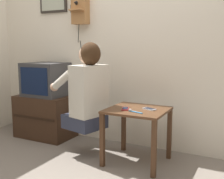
# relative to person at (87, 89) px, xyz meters

# --- Properties ---
(ground_plane) EXTENTS (14.00, 14.00, 0.00)m
(ground_plane) POSITION_rel_person_xyz_m (0.15, -0.51, -0.69)
(ground_plane) COLOR slate
(wall_back) EXTENTS (6.80, 0.05, 2.55)m
(wall_back) POSITION_rel_person_xyz_m (0.15, 0.54, 0.59)
(wall_back) COLOR silver
(wall_back) RESTS_ON ground_plane
(side_table) EXTENTS (0.55, 0.52, 0.53)m
(side_table) POSITION_rel_person_xyz_m (0.52, 0.06, -0.26)
(side_table) COLOR #51331E
(side_table) RESTS_ON ground_plane
(person) EXTENTS (0.58, 0.47, 0.87)m
(person) POSITION_rel_person_xyz_m (0.00, 0.00, 0.00)
(person) COLOR #2D3347
(person) RESTS_ON ground_plane
(tv_stand) EXTENTS (0.69, 0.43, 0.52)m
(tv_stand) POSITION_rel_person_xyz_m (-0.79, 0.28, -0.43)
(tv_stand) COLOR #382316
(tv_stand) RESTS_ON ground_plane
(television) EXTENTS (0.48, 0.41, 0.40)m
(television) POSITION_rel_person_xyz_m (-0.77, 0.28, 0.03)
(television) COLOR #38383A
(television) RESTS_ON tv_stand
(wall_phone_antique) EXTENTS (0.23, 0.19, 0.83)m
(wall_phone_antique) POSITION_rel_person_xyz_m (-0.37, 0.46, 0.89)
(wall_phone_antique) COLOR #9E6B3D
(cell_phone_held) EXTENTS (0.10, 0.14, 0.01)m
(cell_phone_held) POSITION_rel_person_xyz_m (0.42, -0.00, -0.16)
(cell_phone_held) COLOR maroon
(cell_phone_held) RESTS_ON side_table
(cell_phone_spare) EXTENTS (0.14, 0.10, 0.01)m
(cell_phone_spare) POSITION_rel_person_xyz_m (0.63, 0.09, -0.16)
(cell_phone_spare) COLOR silver
(cell_phone_spare) RESTS_ON side_table
(toothbrush) EXTENTS (0.15, 0.05, 0.02)m
(toothbrush) POSITION_rel_person_xyz_m (0.55, -0.07, -0.15)
(toothbrush) COLOR #338CD8
(toothbrush) RESTS_ON side_table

